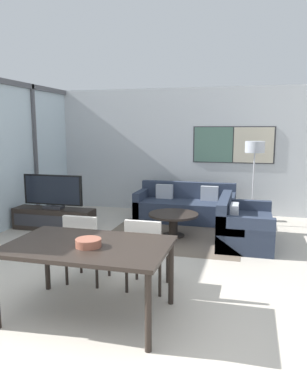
% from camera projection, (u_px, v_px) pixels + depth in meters
% --- Properties ---
extents(ground_plane, '(24.00, 24.00, 0.00)m').
position_uv_depth(ground_plane, '(75.00, 352.00, 3.23)').
color(ground_plane, beige).
extents(wall_back, '(7.11, 0.09, 2.80)m').
position_uv_depth(wall_back, '(190.00, 151.00, 8.48)').
color(wall_back, silver).
rests_on(wall_back, ground_plane).
extents(area_rug, '(2.41, 2.07, 0.01)m').
position_uv_depth(area_rug, '(173.00, 236.00, 6.69)').
color(area_rug, '#706051').
rests_on(area_rug, ground_plane).
extents(tv_console, '(1.56, 0.43, 0.41)m').
position_uv_depth(tv_console, '(54.00, 219.00, 7.11)').
color(tv_console, black).
rests_on(tv_console, ground_plane).
extents(television, '(1.19, 0.20, 0.64)m').
position_uv_depth(television, '(53.00, 192.00, 7.03)').
color(television, '#2D2D33').
rests_on(television, tv_console).
extents(sofa_main, '(2.03, 0.88, 0.77)m').
position_uv_depth(sofa_main, '(186.00, 207.00, 7.86)').
color(sofa_main, '#2D384C').
rests_on(sofa_main, ground_plane).
extents(sofa_side, '(0.88, 1.52, 0.77)m').
position_uv_depth(sofa_side, '(241.00, 227.00, 6.31)').
color(sofa_side, '#2D384C').
rests_on(sofa_side, ground_plane).
extents(coffee_table, '(0.88, 0.88, 0.42)m').
position_uv_depth(coffee_table, '(173.00, 219.00, 6.64)').
color(coffee_table, black).
rests_on(coffee_table, ground_plane).
extents(dining_table, '(1.63, 1.05, 0.76)m').
position_uv_depth(dining_table, '(88.00, 251.00, 3.75)').
color(dining_table, black).
rests_on(dining_table, ground_plane).
extents(dining_chair_left, '(0.46, 0.46, 0.88)m').
position_uv_depth(dining_chair_left, '(85.00, 244.00, 4.61)').
color(dining_chair_left, beige).
rests_on(dining_chair_left, ground_plane).
extents(dining_chair_centre, '(0.46, 0.46, 0.88)m').
position_uv_depth(dining_chair_centre, '(146.00, 249.00, 4.39)').
color(dining_chair_centre, beige).
rests_on(dining_chair_centre, ground_plane).
extents(fruit_bowl, '(0.26, 0.26, 0.08)m').
position_uv_depth(fruit_bowl, '(88.00, 242.00, 3.65)').
color(fruit_bowl, '#995642').
rests_on(fruit_bowl, dining_table).
extents(floor_lamp, '(0.37, 0.37, 1.66)m').
position_uv_depth(floor_lamp, '(255.00, 153.00, 7.24)').
color(floor_lamp, '#2D2D33').
rests_on(floor_lamp, ground_plane).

